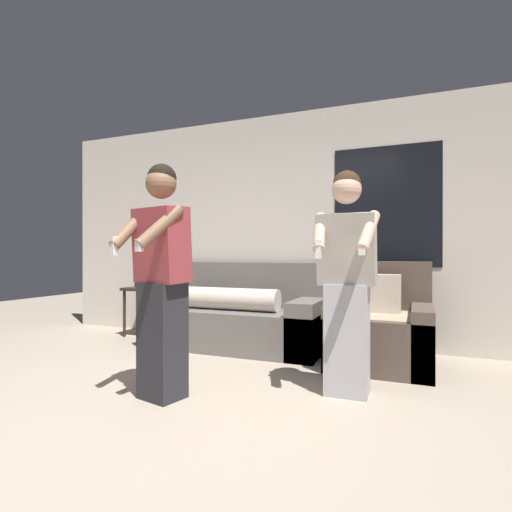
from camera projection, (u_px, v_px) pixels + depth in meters
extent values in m
plane|color=tan|center=(134.00, 438.00, 2.24)|extent=(14.00, 14.00, 0.00)
cube|color=silver|center=(283.00, 228.00, 4.75)|extent=(6.21, 0.06, 2.70)
cube|color=black|center=(386.00, 206.00, 4.28)|extent=(1.10, 0.01, 1.30)
cube|color=slate|center=(235.00, 328.00, 4.44)|extent=(1.97, 0.85, 0.43)
cube|color=slate|center=(246.00, 284.00, 4.73)|extent=(1.97, 0.22, 0.51)
cube|color=slate|center=(171.00, 317.00, 4.75)|extent=(0.28, 0.85, 0.57)
cube|color=slate|center=(309.00, 327.00, 4.12)|extent=(0.28, 0.85, 0.57)
cylinder|color=beige|center=(231.00, 299.00, 4.34)|extent=(1.08, 0.24, 0.24)
cube|color=brown|center=(380.00, 340.00, 3.71)|extent=(0.91, 0.93, 0.47)
cube|color=brown|center=(383.00, 286.00, 4.05)|extent=(0.91, 0.20, 0.49)
cube|color=brown|center=(341.00, 332.00, 3.84)|extent=(0.18, 0.93, 0.57)
cube|color=brown|center=(422.00, 338.00, 3.57)|extent=(0.18, 0.93, 0.57)
cube|color=tan|center=(380.00, 315.00, 3.66)|extent=(0.77, 0.75, 0.01)
cube|color=beige|center=(381.00, 293.00, 3.77)|extent=(0.36, 0.14, 0.36)
cube|color=#332319|center=(146.00, 288.00, 5.13)|extent=(0.42, 0.49, 0.04)
cylinder|color=#332319|center=(124.00, 314.00, 5.01)|extent=(0.04, 0.04, 0.58)
cylinder|color=#332319|center=(147.00, 315.00, 4.88)|extent=(0.04, 0.04, 0.58)
cylinder|color=#332319|center=(145.00, 309.00, 5.39)|extent=(0.04, 0.04, 0.58)
cylinder|color=#332319|center=(166.00, 311.00, 5.26)|extent=(0.04, 0.04, 0.58)
cube|color=black|center=(138.00, 282.00, 5.15)|extent=(0.10, 0.02, 0.17)
cube|color=#28282D|center=(162.00, 340.00, 2.87)|extent=(0.34, 0.30, 0.83)
cube|color=#99383D|center=(162.00, 245.00, 2.86)|extent=(0.43, 0.33, 0.54)
sphere|color=brown|center=(161.00, 184.00, 2.86)|extent=(0.22, 0.22, 0.22)
sphere|color=black|center=(162.00, 178.00, 2.87)|extent=(0.21, 0.21, 0.21)
cylinder|color=brown|center=(130.00, 228.00, 2.83)|extent=(0.11, 0.36, 0.32)
cube|color=white|center=(114.00, 246.00, 2.70)|extent=(0.04, 0.04, 0.13)
cylinder|color=brown|center=(160.00, 227.00, 2.65)|extent=(0.21, 0.36, 0.32)
cube|color=white|center=(139.00, 245.00, 2.54)|extent=(0.05, 0.05, 0.08)
cube|color=#B2B2B7|center=(347.00, 339.00, 2.95)|extent=(0.31, 0.24, 0.82)
cube|color=#ADA89E|center=(347.00, 249.00, 2.93)|extent=(0.41, 0.29, 0.54)
sphere|color=#DBAD8E|center=(347.00, 189.00, 2.92)|extent=(0.22, 0.22, 0.22)
sphere|color=#3D2819|center=(347.00, 185.00, 2.93)|extent=(0.20, 0.20, 0.20)
cylinder|color=#DBAD8E|center=(320.00, 232.00, 2.85)|extent=(0.14, 0.36, 0.31)
cube|color=white|center=(318.00, 249.00, 2.70)|extent=(0.04, 0.04, 0.13)
cylinder|color=#DBAD8E|center=(369.00, 231.00, 2.73)|extent=(0.14, 0.36, 0.31)
cube|color=white|center=(362.00, 249.00, 2.60)|extent=(0.04, 0.04, 0.08)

